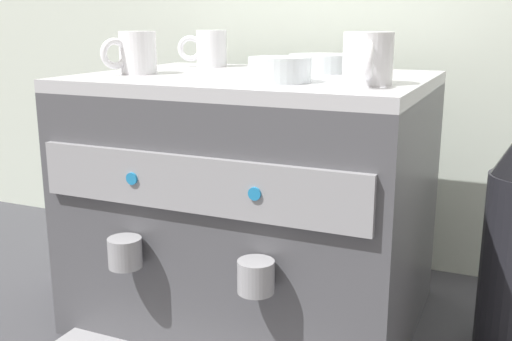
% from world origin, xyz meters
% --- Properties ---
extents(ground_plane, '(4.00, 4.00, 0.00)m').
position_xyz_m(ground_plane, '(0.00, 0.00, 0.00)').
color(ground_plane, '#38383D').
extents(tiled_backsplash_wall, '(2.80, 0.03, 1.17)m').
position_xyz_m(tiled_backsplash_wall, '(0.00, 0.38, 0.58)').
color(tiled_backsplash_wall, silver).
rests_on(tiled_backsplash_wall, ground_plane).
extents(espresso_machine, '(0.62, 0.58, 0.48)m').
position_xyz_m(espresso_machine, '(0.00, -0.00, 0.24)').
color(espresso_machine, '#4C4C51').
rests_on(espresso_machine, ground_plane).
extents(ceramic_cup_0, '(0.07, 0.10, 0.08)m').
position_xyz_m(ceramic_cup_0, '(-0.21, -0.07, 0.52)').
color(ceramic_cup_0, white).
rests_on(ceramic_cup_0, espresso_machine).
extents(ceramic_cup_1, '(0.08, 0.12, 0.08)m').
position_xyz_m(ceramic_cup_1, '(0.23, -0.09, 0.52)').
color(ceramic_cup_1, white).
rests_on(ceramic_cup_1, espresso_machine).
extents(ceramic_cup_2, '(0.10, 0.07, 0.08)m').
position_xyz_m(ceramic_cup_2, '(-0.17, 0.15, 0.52)').
color(ceramic_cup_2, white).
rests_on(ceramic_cup_2, espresso_machine).
extents(ceramic_bowl_0, '(0.13, 0.13, 0.03)m').
position_xyz_m(ceramic_bowl_0, '(0.09, 0.11, 0.49)').
color(ceramic_bowl_0, silver).
rests_on(ceramic_bowl_0, espresso_machine).
extents(ceramic_bowl_1, '(0.10, 0.10, 0.04)m').
position_xyz_m(ceramic_bowl_1, '(0.09, -0.11, 0.50)').
color(ceramic_bowl_1, silver).
rests_on(ceramic_bowl_1, espresso_machine).
extents(milk_pitcher, '(0.09, 0.09, 0.16)m').
position_xyz_m(milk_pitcher, '(-0.46, 0.00, 0.08)').
color(milk_pitcher, '#B7B7BC').
rests_on(milk_pitcher, ground_plane).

